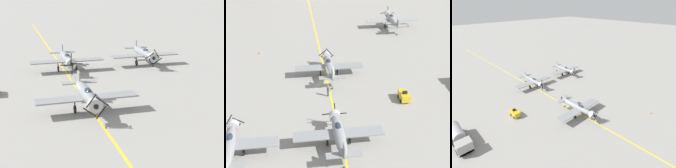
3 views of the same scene
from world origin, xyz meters
TOP-DOWN VIEW (x-y plane):
  - ground_plane at (0.00, 0.00)m, footprint 400.00×400.00m
  - taxiway_stripe at (0.00, 0.00)m, footprint 0.30×160.00m
  - airplane_near_center at (-0.44, -17.40)m, footprint 12.00×9.98m
  - airplane_mid_center at (0.58, 2.13)m, footprint 12.00×9.98m
  - airplane_near_left at (-14.29, -17.88)m, footprint 12.00×9.98m
  - ground_crew_walking at (-0.38, -4.58)m, footprint 0.40×0.40m

SIDE VIEW (x-z plane):
  - ground_plane at x=0.00m, z-range 0.00..0.00m
  - taxiway_stripe at x=0.00m, z-range 0.00..0.01m
  - ground_crew_walking at x=-0.38m, z-range 0.08..1.92m
  - airplane_near_center at x=-0.44m, z-range 0.11..3.91m
  - airplane_mid_center at x=0.58m, z-range 0.19..3.84m
  - airplane_near_left at x=-14.29m, z-range 0.19..3.84m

